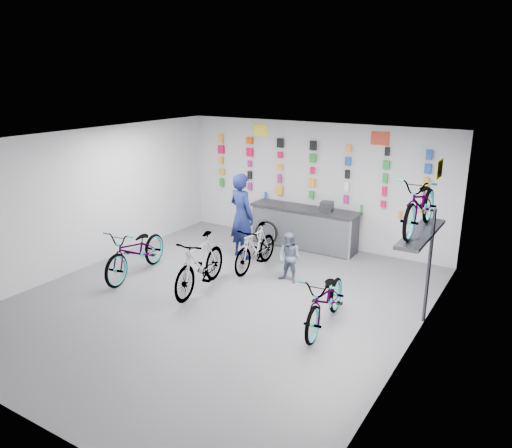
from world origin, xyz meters
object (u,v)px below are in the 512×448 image
Objects in this scene: clerk at (242,216)px; counter at (304,228)px; bike_center at (200,264)px; bike_right at (326,300)px; bike_left at (136,251)px; customer at (289,258)px; bike_service at (255,247)px.

counter is at bearing -105.54° from clerk.
bike_center is 1.00× the size of bike_right.
clerk reaches higher than bike_right.
bike_left is 1.62m from bike_center.
bike_center is (1.62, 0.07, 0.02)m from bike_left.
bike_center is (-0.57, -3.36, 0.07)m from counter.
bike_right is (2.69, -0.07, -0.07)m from bike_center.
counter is 1.45× the size of bike_center.
clerk is 1.82m from customer.
bike_left is 1.04× the size of clerk.
clerk is at bearing -123.49° from counter.
bike_service is at bearing 139.64° from bike_right.
counter is 2.58× the size of customer.
customer is at bearing -71.22° from counter.
bike_center is 0.94× the size of clerk.
bike_right is at bearing -37.37° from customer.
bike_service is 0.84× the size of clerk.
customer reaches higher than counter.
customer reaches higher than bike_service.
bike_service is 0.94m from clerk.
bike_left is at bearing -122.58° from counter.
bike_left is (-2.20, -3.44, 0.05)m from counter.
bike_left is 2.52m from bike_service.
bike_right is (2.11, -3.43, 0.00)m from counter.
counter is 1.85m from bike_service.
customer is at bearing 174.19° from clerk.
clerk is 1.89× the size of customer.
bike_service is 1.58× the size of customer.
bike_right is 0.95× the size of clerk.
bike_right is at bearing -58.38° from counter.
counter reaches higher than bike_right.
bike_center is 1.56m from bike_service.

